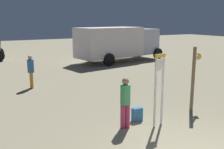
# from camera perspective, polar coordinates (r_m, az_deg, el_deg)

# --- Properties ---
(standing_clock) EXTENTS (0.42, 0.17, 2.26)m
(standing_clock) POSITION_cam_1_polar(r_m,az_deg,el_deg) (8.04, 10.21, -1.95)
(standing_clock) COLOR silver
(standing_clock) RESTS_ON ground_plane
(arrow_sign) EXTENTS (0.85, 0.62, 2.33)m
(arrow_sign) POSITION_cam_1_polar(r_m,az_deg,el_deg) (9.96, 17.69, 1.16)
(arrow_sign) COLOR brown
(arrow_sign) RESTS_ON ground_plane
(person_near_clock) EXTENTS (0.30, 0.30, 1.58)m
(person_near_clock) POSITION_cam_1_polar(r_m,az_deg,el_deg) (7.87, 2.91, -5.66)
(person_near_clock) COLOR #B8365D
(person_near_clock) RESTS_ON ground_plane
(backpack) EXTENTS (0.34, 0.23, 0.44)m
(backpack) POSITION_cam_1_polar(r_m,az_deg,el_deg) (8.69, 5.47, -8.63)
(backpack) COLOR teal
(backpack) RESTS_ON ground_plane
(person_distant) EXTENTS (0.31, 0.31, 1.60)m
(person_distant) POSITION_cam_1_polar(r_m,az_deg,el_deg) (13.07, -17.27, 0.96)
(person_distant) COLOR orange
(person_distant) RESTS_ON ground_plane
(box_truck_near) EXTENTS (7.53, 3.73, 2.67)m
(box_truck_near) POSITION_cam_1_polar(r_m,az_deg,el_deg) (20.69, 1.36, 7.07)
(box_truck_near) COLOR silver
(box_truck_near) RESTS_ON ground_plane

